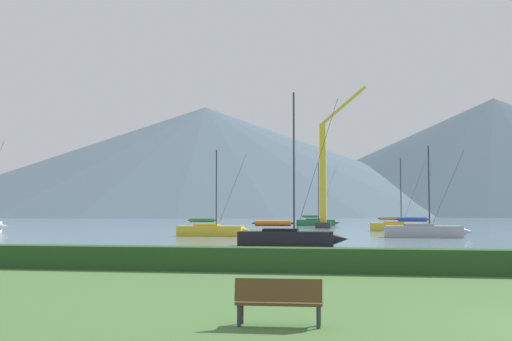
{
  "coord_description": "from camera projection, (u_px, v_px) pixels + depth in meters",
  "views": [
    {
      "loc": [
        -4.55,
        -13.29,
        2.27
      ],
      "look_at": [
        -14.68,
        43.63,
        5.88
      ],
      "focal_mm": 45.7,
      "sensor_mm": 36.0,
      "label": 1
    }
  ],
  "objects": [
    {
      "name": "distant_hill_central_peak",
      "position": [
        495.0,
        157.0,
        349.6
      ],
      "size": [
        280.62,
        280.62,
        63.13
      ],
      "primitive_type": "cone",
      "color": "#425666",
      "rests_on": "ground_plane"
    },
    {
      "name": "park_bench_near_path",
      "position": [
        279.0,
        299.0,
        12.79
      ],
      "size": [
        1.73,
        0.54,
        0.95
      ],
      "rotation": [
        0.0,
        0.0,
        0.04
      ],
      "color": "brown",
      "rests_on": "ground_plane"
    },
    {
      "name": "harbor_water",
      "position": [
        392.0,
        221.0,
        146.74
      ],
      "size": [
        320.0,
        246.0,
        0.0
      ],
      "primitive_type": "cube",
      "color": "slate",
      "rests_on": "ground_plane"
    },
    {
      "name": "sailboat_slip_8",
      "position": [
        398.0,
        226.0,
        73.99
      ],
      "size": [
        6.9,
        2.63,
        8.31
      ],
      "rotation": [
        0.0,
        0.0,
        0.11
      ],
      "color": "gold",
      "rests_on": "harbor_water"
    },
    {
      "name": "sailboat_slip_0",
      "position": [
        212.0,
        230.0,
        58.92
      ],
      "size": [
        6.86,
        2.18,
        7.85
      ],
      "rotation": [
        0.0,
        0.0,
        0.03
      ],
      "color": "gold",
      "rests_on": "harbor_water"
    },
    {
      "name": "sailboat_slip_6",
      "position": [
        316.0,
        222.0,
        101.79
      ],
      "size": [
        7.01,
        2.71,
        9.87
      ],
      "rotation": [
        0.0,
        0.0,
        0.12
      ],
      "color": "#236B38",
      "rests_on": "harbor_water"
    },
    {
      "name": "dock_crane",
      "position": [
        325.0,
        181.0,
        86.69
      ],
      "size": [
        6.8,
        2.0,
        18.91
      ],
      "color": "#333338",
      "rests_on": "ground_plane"
    },
    {
      "name": "sailboat_slip_10",
      "position": [
        288.0,
        237.0,
        42.16
      ],
      "size": [
        7.1,
        2.33,
        10.05
      ],
      "rotation": [
        0.0,
        0.0,
        0.04
      ],
      "color": "black",
      "rests_on": "harbor_water"
    },
    {
      "name": "hedge_line",
      "position": [
        503.0,
        263.0,
        22.96
      ],
      "size": [
        80.0,
        1.2,
        0.91
      ],
      "primitive_type": "cube",
      "color": "#284C23",
      "rests_on": "ground_plane"
    },
    {
      "name": "sailboat_slip_5",
      "position": [
        424.0,
        231.0,
        55.77
      ],
      "size": [
        7.5,
        2.72,
        7.91
      ],
      "rotation": [
        0.0,
        0.0,
        0.08
      ],
      "color": "#9E9EA3",
      "rests_on": "harbor_water"
    },
    {
      "name": "distant_hill_west_ridge",
      "position": [
        205.0,
        161.0,
        353.13
      ],
      "size": [
        311.77,
        311.77,
        58.85
      ],
      "primitive_type": "cone",
      "color": "#4C6070",
      "rests_on": "ground_plane"
    }
  ]
}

